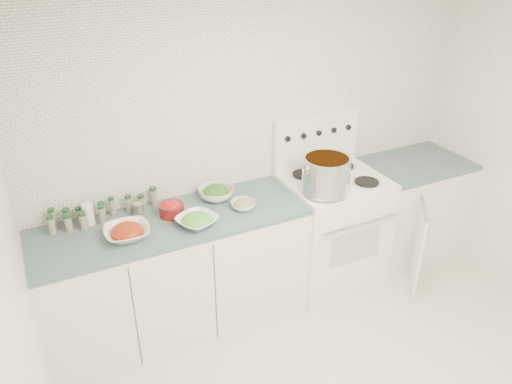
# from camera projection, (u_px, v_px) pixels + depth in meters

# --- Properties ---
(room_walls) EXTENTS (3.54, 3.04, 2.52)m
(room_walls) POSITION_uv_depth(u_px,v_px,m) (399.00, 180.00, 2.42)
(room_walls) COLOR white
(room_walls) RESTS_ON ground
(counter_left) EXTENTS (1.85, 0.62, 0.90)m
(counter_left) POSITION_uv_depth(u_px,v_px,m) (176.00, 274.00, 3.57)
(counter_left) COLOR white
(counter_left) RESTS_ON ground
(stove) EXTENTS (0.76, 0.70, 1.36)m
(stove) POSITION_uv_depth(u_px,v_px,m) (330.00, 226.00, 4.05)
(stove) COLOR white
(stove) RESTS_ON ground
(counter_right) EXTENTS (0.89, 0.95, 0.90)m
(counter_right) POSITION_uv_depth(u_px,v_px,m) (408.00, 209.00, 4.39)
(counter_right) COLOR white
(counter_right) RESTS_ON ground
(stock_pot) EXTENTS (0.36, 0.34, 0.26)m
(stock_pot) POSITION_uv_depth(u_px,v_px,m) (326.00, 173.00, 3.56)
(stock_pot) COLOR silver
(stock_pot) RESTS_ON stove
(bowl_tomato) EXTENTS (0.30, 0.30, 0.10)m
(bowl_tomato) POSITION_uv_depth(u_px,v_px,m) (127.00, 232.00, 3.15)
(bowl_tomato) COLOR white
(bowl_tomato) RESTS_ON counter_left
(bowl_snowpea) EXTENTS (0.34, 0.34, 0.09)m
(bowl_snowpea) POSITION_uv_depth(u_px,v_px,m) (197.00, 220.00, 3.28)
(bowl_snowpea) COLOR white
(bowl_snowpea) RESTS_ON counter_left
(bowl_broccoli) EXTENTS (0.32, 0.32, 0.10)m
(bowl_broccoli) POSITION_uv_depth(u_px,v_px,m) (216.00, 192.00, 3.61)
(bowl_broccoli) COLOR white
(bowl_broccoli) RESTS_ON counter_left
(bowl_zucchini) EXTENTS (0.20, 0.20, 0.07)m
(bowl_zucchini) POSITION_uv_depth(u_px,v_px,m) (243.00, 204.00, 3.48)
(bowl_zucchini) COLOR white
(bowl_zucchini) RESTS_ON counter_left
(bowl_pepper) EXTENTS (0.17, 0.17, 0.11)m
(bowl_pepper) POSITION_uv_depth(u_px,v_px,m) (172.00, 209.00, 3.39)
(bowl_pepper) COLOR #601010
(bowl_pepper) RESTS_ON counter_left
(salt_canister) EXTENTS (0.09, 0.09, 0.15)m
(salt_canister) POSITION_uv_depth(u_px,v_px,m) (88.00, 214.00, 3.28)
(salt_canister) COLOR white
(salt_canister) RESTS_ON counter_left
(tin_can) EXTENTS (0.08, 0.08, 0.09)m
(tin_can) POSITION_uv_depth(u_px,v_px,m) (139.00, 209.00, 3.39)
(tin_can) COLOR gray
(tin_can) RESTS_ON counter_left
(spice_cluster) EXTENTS (0.74, 0.16, 0.14)m
(spice_cluster) POSITION_uv_depth(u_px,v_px,m) (95.00, 213.00, 3.32)
(spice_cluster) COLOR gray
(spice_cluster) RESTS_ON counter_left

